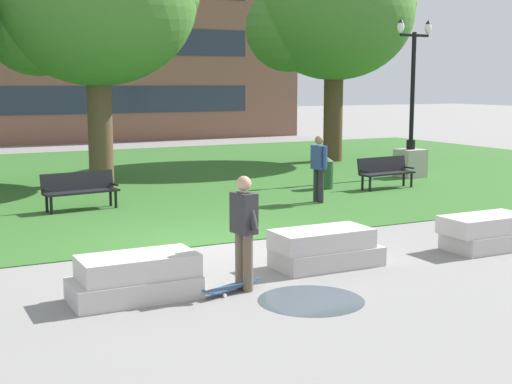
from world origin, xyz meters
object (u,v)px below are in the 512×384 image
Objects in this scene: person_skateboarder at (244,226)px; trash_bin at (325,172)px; concrete_block_left at (324,249)px; concrete_block_right at (489,233)px; park_bench_far_left at (80,188)px; lamp_post_center at (411,146)px; concrete_block_center at (136,278)px; park_bench_near_left at (385,171)px; person_bystander_near_lawn at (319,165)px; skateboard at (230,287)px.

trash_bin is at bearing 50.95° from person_skateboarder.
concrete_block_right is at bearing -4.94° from concrete_block_left.
trash_bin is at bearing 2.07° from park_bench_far_left.
person_skateboarder reaches higher than concrete_block_right.
lamp_post_center reaches higher than trash_bin.
concrete_block_center is at bearing -97.42° from park_bench_far_left.
park_bench_near_left is at bearing 67.35° from concrete_block_right.
concrete_block_right is 1.04× the size of park_bench_near_left.
trash_bin is (6.54, 8.06, -0.46)m from person_skateboarder.
person_bystander_near_lawn reaches higher than park_bench_near_left.
skateboard is at bearing -131.04° from person_bystander_near_lawn.
park_bench_far_left is (-0.34, 7.85, 0.45)m from skateboard.
person_skateboarder reaches higher than trash_bin.
person_skateboarder is at bearing -161.25° from concrete_block_left.
person_skateboarder reaches higher than concrete_block_left.
lamp_post_center is at bearing 28.89° from person_bystander_near_lawn.
lamp_post_center is (5.22, 8.71, 0.73)m from concrete_block_right.
concrete_block_right is 5.25m from person_skateboarder.
concrete_block_left is at bearing -71.61° from park_bench_far_left.
park_bench_near_left is (8.13, 7.32, -0.43)m from person_skateboarder.
concrete_block_center is at bearing 169.69° from person_skateboarder.
park_bench_far_left is 7.13m from trash_bin.
park_bench_near_left is at bearing 46.68° from concrete_block_left.
trash_bin reaches higher than park_bench_far_left.
person_bystander_near_lawn is (6.66, 5.79, 0.68)m from concrete_block_center.
park_bench_near_left is at bearing 22.28° from person_bystander_near_lawn.
concrete_block_left reaches higher than skateboard.
concrete_block_right is at bearing -88.82° from person_bystander_near_lawn.
lamp_post_center is (10.68, 9.08, 0.95)m from skateboard.
person_skateboarder is at bearing -139.13° from lamp_post_center.
skateboard is 14.05m from lamp_post_center.
person_bystander_near_lawn is (-5.34, -2.95, -0.06)m from lamp_post_center.
trash_bin is at bearing 155.19° from park_bench_near_left.
concrete_block_left is 1.07× the size of person_bystander_near_lawn.
person_skateboarder is 0.93× the size of park_bench_near_left.
park_bench_near_left is 1.75m from trash_bin.
lamp_post_center reaches higher than concrete_block_center.
lamp_post_center is at bearing 6.34° from park_bench_far_left.
park_bench_near_left is at bearing -24.81° from trash_bin.
person_skateboarder is 7.83m from park_bench_far_left.
lamp_post_center is 6.10m from person_bystander_near_lawn.
person_bystander_near_lawn is at bearing -16.89° from park_bench_far_left.
concrete_block_center is 11.98m from park_bench_near_left.
concrete_block_left is 2.01m from person_skateboarder.
skateboard is 8.18m from person_bystander_near_lawn.
park_bench_far_left is (-8.72, 0.48, 0.00)m from park_bench_near_left.
park_bench_far_left is (0.98, 7.51, 0.23)m from concrete_block_center.
skateboard is at bearing -138.64° from park_bench_near_left.
lamp_post_center is 4.04m from trash_bin.
concrete_block_right is 7.59m from park_bench_near_left.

